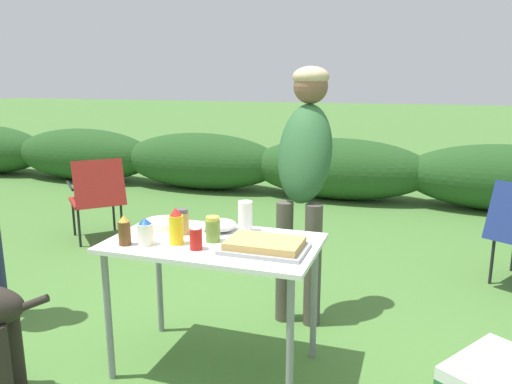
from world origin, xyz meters
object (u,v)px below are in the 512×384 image
Objects in this scene: plate_stack at (164,224)px; mixing_bowl at (220,225)px; beer_bottle at (124,231)px; mayo_bottle at (145,232)px; paper_cup_stack at (245,216)px; ketchup_bottle at (196,237)px; relish_jar at (212,229)px; spice_jar at (182,222)px; mustard_bottle at (176,227)px; folding_table at (214,255)px; camp_chair_near_hedge at (97,195)px; food_tray at (265,245)px; standing_person_in_navy_coat at (305,163)px.

mixing_bowl is at bearing 8.12° from plate_stack.
mixing_bowl is 1.24× the size of beer_bottle.
beer_bottle is 1.11× the size of mayo_bottle.
paper_cup_stack reaches higher than mixing_bowl.
relish_jar is at bearing 79.01° from ketchup_bottle.
paper_cup_stack is (0.14, 0.04, 0.05)m from mixing_bowl.
ketchup_bottle is at bearing -109.85° from paper_cup_stack.
spice_jar is 0.72× the size of mustard_bottle.
ketchup_bottle is 0.28m from mayo_bottle.
folding_table is 2.57m from camp_chair_near_hedge.
mixing_bowl is at bearing 145.07° from food_tray.
standing_person_in_navy_coat is at bearing -66.68° from camp_chair_near_hedge.
spice_jar is 1.05× the size of relish_jar.
spice_jar is (-0.31, -0.16, -0.02)m from paper_cup_stack.
relish_jar is at bearing 25.37° from beer_bottle.
mustard_bottle is (0.05, -0.16, 0.02)m from spice_jar.
mustard_bottle is at bearing -90.11° from camp_chair_near_hedge.
mixing_bowl is 0.21m from spice_jar.
mayo_bottle is (-0.41, -0.38, -0.02)m from paper_cup_stack.
mayo_bottle is (-0.28, -0.02, 0.00)m from ketchup_bottle.
mayo_bottle is (0.10, 0.03, -0.01)m from beer_bottle.
plate_stack is (-0.67, 0.19, -0.01)m from food_tray.
spice_jar is (-0.17, -0.12, 0.04)m from mixing_bowl.
paper_cup_stack is at bearing 126.11° from food_tray.
camp_chair_near_hedge is (-1.73, 1.62, -0.34)m from spice_jar.
food_tray is (0.30, -0.06, 0.10)m from folding_table.
relish_jar is 0.08× the size of standing_person_in_navy_coat.
folding_table is at bearing 28.27° from mayo_bottle.
beer_bottle is 0.81× the size of mustard_bottle.
folding_table is 7.73× the size of mayo_bottle.
food_tray is 0.47m from mustard_bottle.
folding_table is 0.48m from beer_bottle.
paper_cup_stack is at bearing 9.97° from plate_stack.
folding_table is at bearing 32.83° from mustard_bottle.
beer_bottle is at bearing -95.82° from camp_chair_near_hedge.
mustard_bottle is at bearing 22.67° from mayo_bottle.
spice_jar reaches higher than relish_jar.
spice_jar reaches higher than camp_chair_near_hedge.
plate_stack is at bearing 83.13° from beer_bottle.
folding_table is at bearing -15.71° from spice_jar.
ketchup_bottle is (0.34, -0.28, 0.05)m from plate_stack.
mixing_bowl is 0.33m from ketchup_bottle.
mixing_bowl is 0.75m from standing_person_in_navy_coat.
mixing_bowl is (-0.04, 0.18, 0.11)m from folding_table.
relish_jar is 0.97× the size of ketchup_bottle.
folding_table is at bearing -77.45° from mixing_bowl.
plate_stack is (-0.37, 0.13, 0.10)m from folding_table.
ketchup_bottle is (-0.13, -0.37, -0.02)m from paper_cup_stack.
folding_table is 0.26m from mustard_bottle.
beer_bottle is at bearing -125.54° from standing_person_in_navy_coat.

